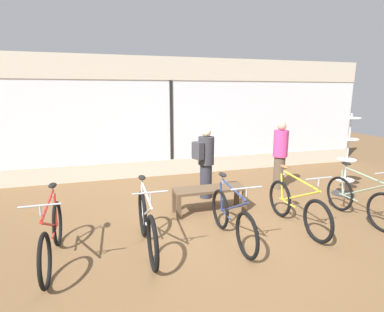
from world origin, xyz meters
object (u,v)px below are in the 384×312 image
object	(u,v)px
bicycle_left	(147,225)
accessory_rack	(346,162)
bicycle_right	(297,206)
customer_near_rack	(280,154)
bicycle_far_left	(52,237)
display_bench	(210,192)
bicycle_far_right	(359,200)
customer_by_window	(205,161)
bicycle_center	(232,218)

from	to	relation	value
bicycle_left	accessory_rack	world-z (taller)	accessory_rack
bicycle_right	customer_near_rack	bearing A→B (deg)	65.39
bicycle_far_left	display_bench	size ratio (longest dim) A/B	1.25
bicycle_far_left	bicycle_left	size ratio (longest dim) A/B	1.00
bicycle_far_left	bicycle_far_right	distance (m)	5.14
accessory_rack	display_bench	bearing A→B (deg)	-178.61
accessory_rack	bicycle_far_left	bearing A→B (deg)	-169.10
bicycle_left	bicycle_right	distance (m)	2.57
bicycle_far_left	accessory_rack	bearing A→B (deg)	10.90
bicycle_far_right	customer_near_rack	distance (m)	2.11
bicycle_far_right	customer_by_window	xyz separation A→B (m)	(-2.31, 1.89, 0.46)
bicycle_far_right	customer_near_rack	size ratio (longest dim) A/B	1.02
bicycle_far_left	display_bench	xyz separation A→B (m)	(2.65, 1.06, 0.02)
display_bench	customer_by_window	bearing A→B (deg)	77.12
bicycle_center	bicycle_far_right	distance (m)	2.55
bicycle_center	bicycle_far_right	size ratio (longest dim) A/B	1.01
bicycle_center	customer_near_rack	distance (m)	3.05
bicycle_left	accessory_rack	xyz separation A→B (m)	(4.65, 1.18, 0.35)
customer_near_rack	bicycle_far_left	bearing A→B (deg)	-157.55
bicycle_center	accessory_rack	bearing A→B (deg)	20.86
display_bench	bicycle_far_right	bearing A→B (deg)	-24.20
accessory_rack	bicycle_far_right	bearing A→B (deg)	-123.49
bicycle_center	customer_near_rack	size ratio (longest dim) A/B	1.03
bicycle_left	display_bench	distance (m)	1.76
bicycle_left	customer_near_rack	world-z (taller)	customer_near_rack
bicycle_right	accessory_rack	bearing A→B (deg)	28.80
bicycle_left	bicycle_far_right	size ratio (longest dim) A/B	1.05
bicycle_right	customer_near_rack	xyz separation A→B (m)	(0.90, 1.96, 0.47)
bicycle_left	accessory_rack	distance (m)	4.81
bicycle_right	display_bench	distance (m)	1.60
bicycle_far_right	customer_near_rack	bearing A→B (deg)	100.81
customer_near_rack	customer_by_window	bearing A→B (deg)	-176.28
bicycle_far_left	customer_by_window	world-z (taller)	customer_by_window
bicycle_center	accessory_rack	distance (m)	3.60
bicycle_left	customer_by_window	bearing A→B (deg)	50.50
bicycle_center	bicycle_right	bearing A→B (deg)	5.96
bicycle_center	bicycle_right	world-z (taller)	bicycle_right
display_bench	customer_near_rack	size ratio (longest dim) A/B	0.87
bicycle_left	bicycle_center	distance (m)	1.31
bicycle_far_left	accessory_rack	distance (m)	6.05
bicycle_left	bicycle_center	size ratio (longest dim) A/B	1.04
bicycle_left	bicycle_far_right	bearing A→B (deg)	-0.26
customer_near_rack	bicycle_center	bearing A→B (deg)	-135.93
bicycle_right	bicycle_far_right	size ratio (longest dim) A/B	1.04
bicycle_left	bicycle_right	size ratio (longest dim) A/B	1.00
bicycle_left	bicycle_right	xyz separation A→B (m)	(2.57, 0.04, -0.02)
bicycle_far_left	bicycle_far_right	size ratio (longest dim) A/B	1.05
bicycle_far_right	accessory_rack	distance (m)	1.48
bicycle_center	bicycle_far_right	bearing A→B (deg)	1.72
bicycle_right	display_bench	xyz separation A→B (m)	(-1.20, 1.06, 0.02)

